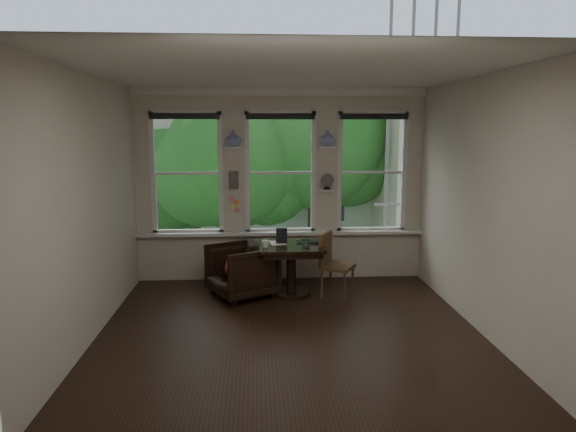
{
  "coord_description": "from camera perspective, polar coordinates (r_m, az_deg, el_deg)",
  "views": [
    {
      "loc": [
        -0.38,
        -5.8,
        2.38
      ],
      "look_at": [
        0.04,
        0.9,
        1.24
      ],
      "focal_mm": 32.0,
      "sensor_mm": 36.0,
      "label": 1
    }
  ],
  "objects": [
    {
      "name": "papers",
      "position": [
        7.43,
        -1.16,
        -3.0
      ],
      "size": [
        0.27,
        0.33,
        0.0
      ],
      "primitive_type": "cube",
      "rotation": [
        0.0,
        0.0,
        0.17
      ],
      "color": "silver",
      "rests_on": "table"
    },
    {
      "name": "vase_left",
      "position": [
        7.96,
        -6.12,
        8.59
      ],
      "size": [
        0.24,
        0.24,
        0.25
      ],
      "primitive_type": "imported",
      "color": "silver",
      "rests_on": "shelf_left"
    },
    {
      "name": "wall_back",
      "position": [
        8.1,
        -0.86,
        3.42
      ],
      "size": [
        4.5,
        0.0,
        4.5
      ],
      "primitive_type": "plane",
      "rotation": [
        1.57,
        0.0,
        0.0
      ],
      "color": "beige",
      "rests_on": "ground"
    },
    {
      "name": "cushion_red",
      "position": [
        7.37,
        -5.17,
        -5.56
      ],
      "size": [
        0.45,
        0.45,
        0.06
      ],
      "primitive_type": "cube",
      "color": "maroon",
      "rests_on": "armchair_left"
    },
    {
      "name": "intercom",
      "position": [
        8.02,
        -6.03,
        4.02
      ],
      "size": [
        0.14,
        0.06,
        0.28
      ],
      "primitive_type": "cube",
      "color": "#59544F",
      "rests_on": "ground"
    },
    {
      "name": "mug",
      "position": [
        7.15,
        -2.5,
        -3.12
      ],
      "size": [
        0.13,
        0.13,
        0.1
      ],
      "primitive_type": "imported",
      "rotation": [
        0.0,
        0.0,
        0.26
      ],
      "color": "white",
      "rests_on": "table"
    },
    {
      "name": "ground",
      "position": [
        6.28,
        0.17,
        -12.62
      ],
      "size": [
        4.5,
        4.5,
        0.0
      ],
      "primitive_type": "plane",
      "color": "black",
      "rests_on": "ground"
    },
    {
      "name": "wall_right",
      "position": [
        6.43,
        20.63,
        1.16
      ],
      "size": [
        0.0,
        4.5,
        4.5
      ],
      "primitive_type": "plane",
      "rotation": [
        1.57,
        0.0,
        -1.57
      ],
      "color": "beige",
      "rests_on": "ground"
    },
    {
      "name": "window_right",
      "position": [
        8.28,
        9.24,
        4.82
      ],
      "size": [
        1.1,
        0.12,
        1.9
      ],
      "primitive_type": null,
      "color": "white",
      "rests_on": "ground"
    },
    {
      "name": "tablet",
      "position": [
        7.4,
        -0.72,
        -2.2
      ],
      "size": [
        0.17,
        0.09,
        0.22
      ],
      "primitive_type": "cube",
      "rotation": [
        -0.26,
        0.0,
        -0.11
      ],
      "color": "black",
      "rests_on": "table"
    },
    {
      "name": "wall_front",
      "position": [
        3.67,
        2.47,
        -4.2
      ],
      "size": [
        4.5,
        0.0,
        4.5
      ],
      "primitive_type": "plane",
      "rotation": [
        -1.57,
        0.0,
        0.0
      ],
      "color": "beige",
      "rests_on": "ground"
    },
    {
      "name": "side_chair_right",
      "position": [
        7.35,
        5.53,
        -5.53
      ],
      "size": [
        0.57,
        0.57,
        0.92
      ],
      "primitive_type": null,
      "rotation": [
        0.0,
        0.0,
        1.06
      ],
      "color": "#473119",
      "rests_on": "ground"
    },
    {
      "name": "vase_right",
      "position": [
        8.03,
        4.4,
        8.62
      ],
      "size": [
        0.24,
        0.24,
        0.25
      ],
      "primitive_type": "imported",
      "color": "silver",
      "rests_on": "shelf_right"
    },
    {
      "name": "shelf_left",
      "position": [
        7.96,
        -6.1,
        7.58
      ],
      "size": [
        0.26,
        0.16,
        0.03
      ],
      "primitive_type": "cube",
      "color": "white",
      "rests_on": "ground"
    },
    {
      "name": "sticky_notes",
      "position": [
        8.07,
        -5.99,
        1.55
      ],
      "size": [
        0.16,
        0.01,
        0.24
      ],
      "primitive_type": null,
      "color": "pink",
      "rests_on": "ground"
    },
    {
      "name": "laptop",
      "position": [
        7.41,
        2.38,
        -2.96
      ],
      "size": [
        0.36,
        0.24,
        0.03
      ],
      "primitive_type": "imported",
      "rotation": [
        0.0,
        0.0,
        0.01
      ],
      "color": "black",
      "rests_on": "table"
    },
    {
      "name": "table",
      "position": [
        7.43,
        0.37,
        -6.0
      ],
      "size": [
        0.9,
        0.9,
        0.75
      ],
      "primitive_type": null,
      "color": "black",
      "rests_on": "ground"
    },
    {
      "name": "window_left",
      "position": [
        8.15,
        -11.14,
        4.68
      ],
      "size": [
        1.1,
        0.12,
        1.9
      ],
      "primitive_type": null,
      "color": "white",
      "rests_on": "ground"
    },
    {
      "name": "shelf_right",
      "position": [
        8.03,
        4.38,
        7.63
      ],
      "size": [
        0.26,
        0.16,
        0.03
      ],
      "primitive_type": "cube",
      "color": "white",
      "rests_on": "ground"
    },
    {
      "name": "wall_left",
      "position": [
        6.15,
        -21.22,
        0.78
      ],
      "size": [
        0.0,
        4.5,
        4.5
      ],
      "primitive_type": "plane",
      "rotation": [
        1.57,
        0.0,
        1.57
      ],
      "color": "beige",
      "rests_on": "ground"
    },
    {
      "name": "desk_fan",
      "position": [
        8.05,
        4.35,
        3.56
      ],
      "size": [
        0.2,
        0.2,
        0.24
      ],
      "primitive_type": null,
      "color": "#59544F",
      "rests_on": "ground"
    },
    {
      "name": "window_center",
      "position": [
        8.09,
        -0.86,
        4.83
      ],
      "size": [
        1.1,
        0.12,
        1.9
      ],
      "primitive_type": null,
      "color": "white",
      "rests_on": "ground"
    },
    {
      "name": "ceiling",
      "position": [
        5.84,
        0.19,
        15.75
      ],
      "size": [
        4.5,
        4.5,
        0.0
      ],
      "primitive_type": "plane",
      "rotation": [
        3.14,
        0.0,
        0.0
      ],
      "color": "silver",
      "rests_on": "ground"
    },
    {
      "name": "drinking_glass",
      "position": [
        7.16,
        1.99,
        -3.08
      ],
      "size": [
        0.17,
        0.17,
        0.11
      ],
      "primitive_type": "imported",
      "rotation": [
        0.0,
        0.0,
        0.33
      ],
      "color": "white",
      "rests_on": "table"
    },
    {
      "name": "armchair_left",
      "position": [
        7.39,
        -5.16,
        -6.06
      ],
      "size": [
        1.13,
        1.12,
        0.77
      ],
      "primitive_type": "imported",
      "rotation": [
        0.0,
        0.0,
        -1.06
      ],
      "color": "black",
      "rests_on": "ground"
    }
  ]
}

